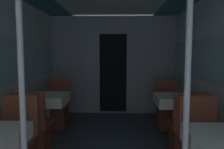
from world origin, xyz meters
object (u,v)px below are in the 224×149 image
Objects in this scene: chair_left_far_1 at (57,112)px; chair_left_near_1 at (35,134)px; support_pole_right_0 at (187,88)px; dining_table_left_1 at (47,101)px; chair_right_near_1 at (186,136)px; dining_table_right_1 at (176,102)px; support_pole_left_0 at (22,87)px; chair_right_far_1 at (167,113)px.

chair_left_near_1 is at bearing 90.00° from chair_left_far_1.
dining_table_left_1 is at bearing 135.24° from support_pole_right_0.
chair_right_near_1 is at bearing -15.27° from dining_table_left_1.
support_pole_right_0 is at bearing -102.02° from dining_table_right_1.
dining_table_right_1 is 0.68m from chair_right_near_1.
support_pole_left_0 is at bearing 180.00° from support_pole_right_0.
chair_right_far_1 reaches higher than dining_table_right_1.
dining_table_left_1 is 0.68m from chair_left_near_1.
chair_left_far_1 is at bearing 127.10° from support_pole_right_0.
chair_right_near_1 is 1.00× the size of chair_right_far_1.
chair_left_far_1 is at bearing 99.07° from support_pole_left_0.
chair_left_far_1 is (0.00, 1.17, 0.00)m from chair_left_near_1.
chair_right_far_1 is at bearing 15.27° from dining_table_left_1.
chair_left_near_1 is at bearing 180.00° from chair_right_near_1.
chair_left_near_1 reaches higher than dining_table_left_1.
chair_right_near_1 is at bearing 151.37° from chair_left_far_1.
support_pole_left_0 is at bearing 99.07° from chair_left_far_1.
chair_left_near_1 is 2.25m from dining_table_right_1.
support_pole_right_0 is at bearing -107.71° from chair_right_near_1.
chair_right_far_1 is at bearing 90.00° from chair_right_near_1.
chair_left_far_1 is at bearing 151.37° from chair_right_near_1.
chair_left_near_1 and chair_left_far_1 have the same top height.
chair_right_near_1 is (2.14, -0.58, -0.35)m from dining_table_left_1.
dining_table_left_1 is 0.81× the size of chair_left_far_1.
chair_left_near_1 is 0.41× the size of support_pole_right_0.
chair_left_far_1 reaches higher than dining_table_left_1.
support_pole_left_0 is 2.29m from chair_right_near_1.
dining_table_left_1 is 2.14m from dining_table_right_1.
support_pole_left_0 is 2.52m from chair_left_far_1.
dining_table_right_1 is at bearing 77.98° from support_pole_right_0.
support_pole_left_0 is 3.06× the size of dining_table_right_1.
chair_left_far_1 is at bearing 90.00° from dining_table_left_1.
support_pole_left_0 reaches higher than chair_left_far_1.
dining_table_left_1 is at bearing 102.02° from support_pole_left_0.
dining_table_left_1 is 1.00× the size of dining_table_right_1.
chair_left_near_1 is at bearing 28.63° from chair_right_far_1.
dining_table_right_1 is at bearing 90.00° from chair_right_far_1.
chair_left_near_1 is 2.44m from chair_right_far_1.
chair_left_near_1 is (0.00, -0.58, -0.35)m from dining_table_left_1.
chair_left_far_1 is at bearing 90.00° from chair_left_near_1.
support_pole_right_0 is at bearing 80.93° from chair_right_far_1.
dining_table_left_1 is at bearing 180.00° from dining_table_right_1.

